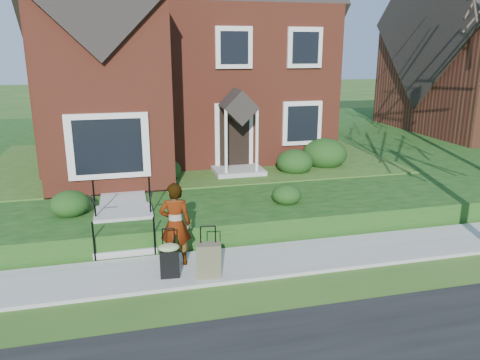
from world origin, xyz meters
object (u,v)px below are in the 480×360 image
object	(u,v)px
suitcase_olive	(209,260)
suitcase_black	(169,259)
woman	(175,224)
front_steps	(124,225)

from	to	relation	value
suitcase_olive	suitcase_black	bearing A→B (deg)	174.22
woman	suitcase_black	xyz separation A→B (m)	(-0.20, -0.57, -0.51)
suitcase_black	suitcase_olive	size ratio (longest dim) A/B	0.96
front_steps	suitcase_black	distance (m)	2.33
front_steps	suitcase_black	bearing A→B (deg)	-68.20
front_steps	woman	xyz separation A→B (m)	(1.07, -1.59, 0.51)
suitcase_black	suitcase_olive	distance (m)	0.79
suitcase_black	suitcase_olive	world-z (taller)	suitcase_olive
front_steps	suitcase_olive	xyz separation A→B (m)	(1.63, -2.35, -0.04)
woman	suitcase_black	bearing A→B (deg)	79.93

